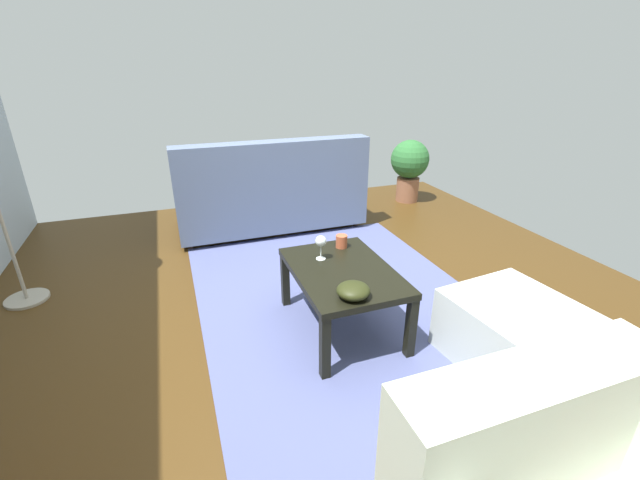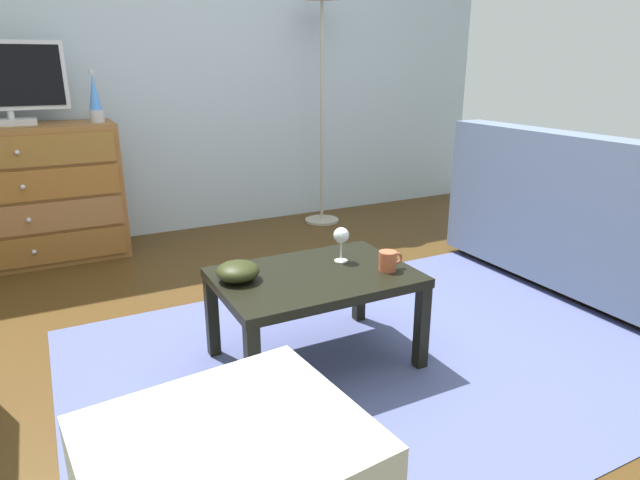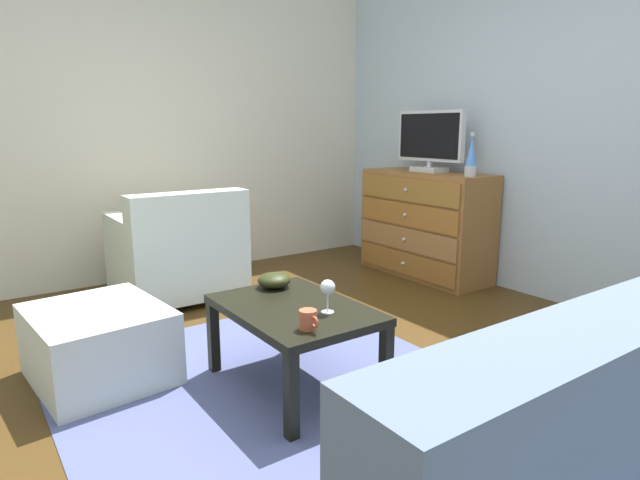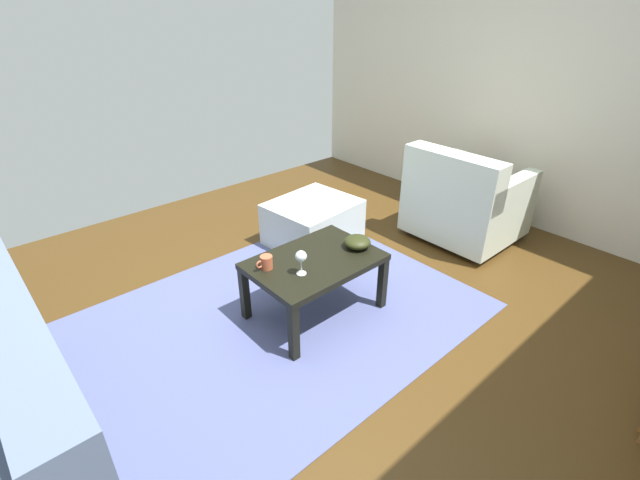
{
  "view_description": "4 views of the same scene",
  "coord_description": "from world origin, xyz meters",
  "px_view_note": "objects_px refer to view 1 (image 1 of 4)",
  "views": [
    {
      "loc": [
        -2.07,
        0.79,
        1.56
      ],
      "look_at": [
        -0.04,
        0.05,
        0.62
      ],
      "focal_mm": 23.33,
      "sensor_mm": 36.0,
      "label": 1
    },
    {
      "loc": [
        -1.01,
        -1.99,
        1.26
      ],
      "look_at": [
        0.09,
        0.13,
        0.48
      ],
      "focal_mm": 30.42,
      "sensor_mm": 36.0,
      "label": 2
    },
    {
      "loc": [
        2.0,
        -1.37,
        1.25
      ],
      "look_at": [
        -0.19,
        0.17,
        0.68
      ],
      "focal_mm": 29.68,
      "sensor_mm": 36.0,
      "label": 3
    },
    {
      "loc": [
        1.52,
        1.74,
        1.88
      ],
      "look_at": [
        -0.06,
        -0.05,
        0.57
      ],
      "focal_mm": 24.84,
      "sensor_mm": 36.0,
      "label": 4
    }
  ],
  "objects_px": {
    "coffee_table": "(343,277)",
    "ottoman": "(517,336)",
    "couch_large": "(270,194)",
    "wine_glass": "(321,242)",
    "potted_plant": "(409,165)",
    "bowl_decorative": "(353,290)",
    "mug": "(341,241)"
  },
  "relations": [
    {
      "from": "ottoman",
      "to": "potted_plant",
      "type": "height_order",
      "value": "potted_plant"
    },
    {
      "from": "coffee_table",
      "to": "potted_plant",
      "type": "height_order",
      "value": "potted_plant"
    },
    {
      "from": "mug",
      "to": "bowl_decorative",
      "type": "xyz_separation_m",
      "value": [
        -0.61,
        0.19,
        -0.0
      ]
    },
    {
      "from": "ottoman",
      "to": "potted_plant",
      "type": "relative_size",
      "value": 0.97
    },
    {
      "from": "bowl_decorative",
      "to": "ottoman",
      "type": "height_order",
      "value": "bowl_decorative"
    },
    {
      "from": "coffee_table",
      "to": "ottoman",
      "type": "height_order",
      "value": "coffee_table"
    },
    {
      "from": "couch_large",
      "to": "ottoman",
      "type": "xyz_separation_m",
      "value": [
        -2.48,
        -0.77,
        -0.16
      ]
    },
    {
      "from": "wine_glass",
      "to": "couch_large",
      "type": "relative_size",
      "value": 0.09
    },
    {
      "from": "ottoman",
      "to": "potted_plant",
      "type": "distance_m",
      "value": 2.93
    },
    {
      "from": "wine_glass",
      "to": "ottoman",
      "type": "distance_m",
      "value": 1.22
    },
    {
      "from": "wine_glass",
      "to": "couch_large",
      "type": "xyz_separation_m",
      "value": [
        1.67,
        -0.08,
        -0.19
      ]
    },
    {
      "from": "bowl_decorative",
      "to": "couch_large",
      "type": "bearing_deg",
      "value": -1.9
    },
    {
      "from": "coffee_table",
      "to": "couch_large",
      "type": "relative_size",
      "value": 0.46
    },
    {
      "from": "coffee_table",
      "to": "ottoman",
      "type": "distance_m",
      "value": 1.01
    },
    {
      "from": "bowl_decorative",
      "to": "couch_large",
      "type": "xyz_separation_m",
      "value": [
        2.16,
        -0.07,
        -0.11
      ]
    },
    {
      "from": "wine_glass",
      "to": "ottoman",
      "type": "bearing_deg",
      "value": -133.98
    },
    {
      "from": "bowl_decorative",
      "to": "couch_large",
      "type": "relative_size",
      "value": 0.1
    },
    {
      "from": "mug",
      "to": "potted_plant",
      "type": "xyz_separation_m",
      "value": [
        1.82,
        -1.62,
        -0.02
      ]
    },
    {
      "from": "potted_plant",
      "to": "bowl_decorative",
      "type": "bearing_deg",
      "value": 143.32
    },
    {
      "from": "mug",
      "to": "coffee_table",
      "type": "bearing_deg",
      "value": 158.97
    },
    {
      "from": "coffee_table",
      "to": "mug",
      "type": "relative_size",
      "value": 7.23
    },
    {
      "from": "potted_plant",
      "to": "coffee_table",
      "type": "bearing_deg",
      "value": 140.64
    },
    {
      "from": "coffee_table",
      "to": "bowl_decorative",
      "type": "distance_m",
      "value": 0.33
    },
    {
      "from": "potted_plant",
      "to": "wine_glass",
      "type": "bearing_deg",
      "value": 137.02
    },
    {
      "from": "couch_large",
      "to": "potted_plant",
      "type": "distance_m",
      "value": 1.76
    },
    {
      "from": "wine_glass",
      "to": "potted_plant",
      "type": "distance_m",
      "value": 2.66
    },
    {
      "from": "wine_glass",
      "to": "potted_plant",
      "type": "xyz_separation_m",
      "value": [
        1.94,
        -1.81,
        -0.1
      ]
    },
    {
      "from": "coffee_table",
      "to": "potted_plant",
      "type": "xyz_separation_m",
      "value": [
        2.11,
        -1.73,
        0.07
      ]
    },
    {
      "from": "coffee_table",
      "to": "couch_large",
      "type": "bearing_deg",
      "value": 0.05
    },
    {
      "from": "coffee_table",
      "to": "ottoman",
      "type": "relative_size",
      "value": 1.18
    },
    {
      "from": "wine_glass",
      "to": "coffee_table",
      "type": "bearing_deg",
      "value": -155.89
    },
    {
      "from": "potted_plant",
      "to": "couch_large",
      "type": "bearing_deg",
      "value": 98.87
    }
  ]
}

